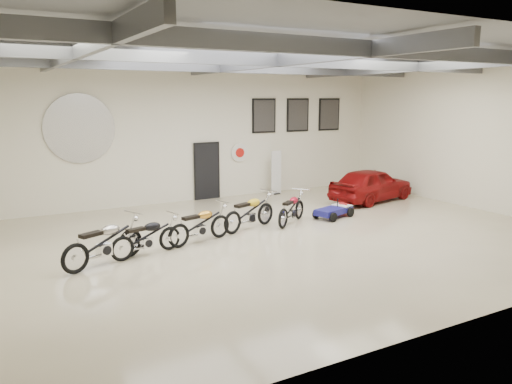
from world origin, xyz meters
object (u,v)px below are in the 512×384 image
banner_stand (276,172)px  motorcycle_yellow (249,211)px  go_kart (336,208)px  motorcycle_red (292,208)px  motorcycle_black (147,236)px  motorcycle_gold (200,224)px  motorcycle_silver (104,242)px  vintage_car (371,184)px

banner_stand → motorcycle_yellow: bearing=-138.9°
go_kart → motorcycle_red: bearing=164.1°
motorcycle_black → motorcycle_red: same height
motorcycle_gold → motorcycle_yellow: bearing=2.4°
motorcycle_yellow → motorcycle_red: bearing=-21.7°
motorcycle_silver → go_kart: motorcycle_silver is taller
motorcycle_silver → motorcycle_yellow: size_ratio=1.03×
motorcycle_gold → motorcycle_red: size_ratio=1.05×
motorcycle_silver → motorcycle_red: (5.88, 1.13, -0.07)m
motorcycle_silver → vintage_car: vintage_car is taller
motorcycle_red → go_kart: motorcycle_red is taller
banner_stand → vintage_car: banner_stand is taller
motorcycle_yellow → motorcycle_black: bearing=175.7°
motorcycle_silver → vintage_car: bearing=-9.5°
go_kart → banner_stand: bearing=68.8°
motorcycle_black → vintage_car: 9.55m
motorcycle_black → motorcycle_gold: size_ratio=0.95×
banner_stand → motorcycle_red: 4.79m
motorcycle_yellow → motorcycle_red: (1.44, -0.04, -0.05)m
motorcycle_gold → go_kart: bearing=-8.7°
motorcycle_silver → motorcycle_gold: (2.64, 0.60, -0.04)m
motorcycle_silver → vintage_car: (10.33, 2.54, 0.07)m
motorcycle_silver → go_kart: 7.71m
banner_stand → go_kart: banner_stand is taller
motorcycle_black → motorcycle_red: (4.81, 0.92, -0.00)m
motorcycle_gold → motorcycle_yellow: (1.80, 0.57, 0.03)m
motorcycle_gold → go_kart: motorcycle_gold is taller
motorcycle_gold → motorcycle_red: (3.24, 0.53, -0.02)m
banner_stand → motorcycle_silver: bearing=-155.0°
go_kart → motorcycle_yellow: bearing=163.0°
motorcycle_yellow → vintage_car: bearing=-7.1°
motorcycle_silver → motorcycle_red: size_ratio=1.14×
banner_stand → vintage_car: bearing=-59.9°
motorcycle_red → motorcycle_gold: bearing=154.4°
motorcycle_silver → go_kart: bearing=-14.7°
motorcycle_silver → motorcycle_gold: size_ratio=1.09×
motorcycle_silver → motorcycle_black: size_ratio=1.14×
banner_stand → go_kart: size_ratio=1.05×
banner_stand → motorcycle_red: size_ratio=0.95×
banner_stand → motorcycle_yellow: 5.53m
motorcycle_black → banner_stand: bearing=23.8°
banner_stand → motorcycle_black: size_ratio=0.95×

